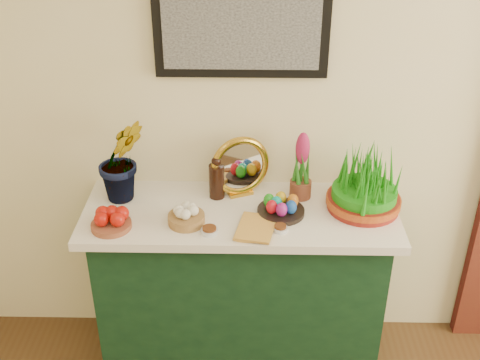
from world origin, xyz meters
name	(u,v)px	position (x,y,z in m)	size (l,w,h in m)	color
sideboard	(240,290)	(-0.35, 2.00, 0.42)	(1.30, 0.45, 0.85)	#14391E
tablecloth	(240,213)	(-0.35, 2.00, 0.87)	(1.40, 0.55, 0.04)	white
hyacinth_green	(120,147)	(-0.88, 2.09, 1.15)	(0.26, 0.22, 0.52)	#28781E
apple_bowl	(111,221)	(-0.89, 1.85, 0.93)	(0.20, 0.20, 0.09)	brown
garlic_basket	(186,216)	(-0.58, 1.89, 0.93)	(0.19, 0.19, 0.09)	#AD8345
vinegar_cruet	(217,179)	(-0.46, 2.11, 0.98)	(0.07, 0.07, 0.21)	black
mirror	(240,167)	(-0.35, 2.15, 1.03)	(0.28, 0.16, 0.28)	gold
book	(238,225)	(-0.35, 1.86, 0.90)	(0.14, 0.20, 0.03)	gold
spice_dish_left	(209,230)	(-0.47, 1.82, 0.90)	(0.07, 0.07, 0.03)	silver
spice_dish_right	(280,228)	(-0.18, 1.84, 0.90)	(0.06, 0.06, 0.03)	silver
egg_plate	(281,207)	(-0.17, 1.97, 0.92)	(0.23, 0.23, 0.09)	black
hyacinth_pink	(302,169)	(-0.07, 2.12, 1.04)	(0.10, 0.10, 0.33)	brown
wheatgrass_sabzeh	(365,185)	(0.20, 2.03, 1.01)	(0.33, 0.33, 0.27)	maroon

